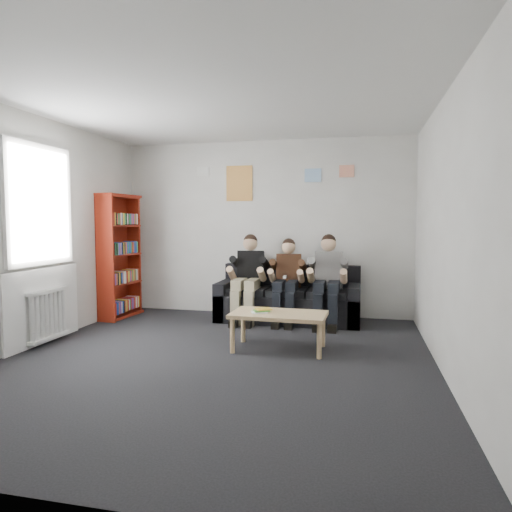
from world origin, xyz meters
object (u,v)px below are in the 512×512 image
at_px(person_left, 248,278).
at_px(person_right, 327,280).
at_px(person_middle, 287,281).
at_px(sofa, 289,301).
at_px(bookshelf, 120,256).
at_px(coffee_table, 279,317).

bearing_deg(person_left, person_right, -7.78).
bearing_deg(person_middle, person_left, 173.62).
distance_m(sofa, bookshelf, 2.64).
height_order(sofa, person_middle, person_middle).
height_order(sofa, person_right, person_right).
height_order(bookshelf, coffee_table, bookshelf).
xyz_separation_m(sofa, person_right, (0.57, -0.19, 0.34)).
height_order(person_left, person_middle, person_left).
xyz_separation_m(bookshelf, coffee_table, (2.66, -1.23, -0.56)).
relative_size(coffee_table, person_right, 0.84).
xyz_separation_m(sofa, coffee_table, (0.13, -1.57, 0.09)).
bearing_deg(person_left, sofa, 10.77).
height_order(coffee_table, person_middle, person_middle).
relative_size(sofa, coffee_table, 1.94).
bearing_deg(person_middle, bookshelf, 176.59).
distance_m(bookshelf, person_middle, 2.56).
height_order(coffee_table, person_left, person_left).
bearing_deg(bookshelf, person_middle, 8.77).
distance_m(person_left, person_middle, 0.57).
relative_size(coffee_table, person_left, 0.84).
bearing_deg(coffee_table, person_right, 72.09).
bearing_deg(person_middle, coffee_table, -91.29).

